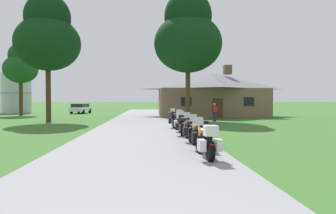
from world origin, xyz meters
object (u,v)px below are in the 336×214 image
(motorcycle_white_farthest_in_row, at_px, (174,120))
(tree_left_near, at_px, (48,36))
(bystander_red_shirt_near_lodge, at_px, (214,111))
(motorcycle_orange_second_in_row, at_px, (199,135))
(metal_silo_distant, at_px, (16,90))
(motorcycle_green_fifth_in_row, at_px, (180,122))
(parked_white_suv_far_left, at_px, (81,108))
(motorcycle_red_third_in_row, at_px, (190,129))
(motorcycle_white_fourth_in_row, at_px, (182,125))
(tree_by_lodge_front, at_px, (188,36))
(motorcycle_orange_nearest_to_camera, at_px, (206,142))
(tree_left_far, at_px, (21,65))

(motorcycle_white_farthest_in_row, relative_size, tree_left_near, 0.18)
(bystander_red_shirt_near_lodge, bearing_deg, motorcycle_orange_second_in_row, -119.93)
(motorcycle_white_farthest_in_row, relative_size, metal_silo_distant, 0.30)
(motorcycle_green_fifth_in_row, bearing_deg, parked_white_suv_far_left, 116.44)
(motorcycle_red_third_in_row, bearing_deg, motorcycle_orange_second_in_row, -88.51)
(motorcycle_white_fourth_in_row, height_order, tree_left_near, tree_left_near)
(motorcycle_orange_second_in_row, relative_size, motorcycle_white_farthest_in_row, 1.00)
(motorcycle_red_third_in_row, height_order, tree_by_lodge_front, tree_by_lodge_front)
(motorcycle_green_fifth_in_row, height_order, tree_left_near, tree_left_near)
(bystander_red_shirt_near_lodge, height_order, tree_by_lodge_front, tree_by_lodge_front)
(motorcycle_white_fourth_in_row, distance_m, metal_silo_distant, 37.65)
(metal_silo_distant, bearing_deg, motorcycle_orange_nearest_to_camera, -60.02)
(parked_white_suv_far_left, bearing_deg, motorcycle_white_fourth_in_row, -60.44)
(motorcycle_red_third_in_row, xyz_separation_m, parked_white_suv_far_left, (-11.66, 30.83, 0.17))
(motorcycle_orange_second_in_row, bearing_deg, tree_by_lodge_front, 80.03)
(metal_silo_distant, distance_m, parked_white_suv_far_left, 10.58)
(motorcycle_orange_nearest_to_camera, distance_m, tree_left_near, 22.10)
(motorcycle_orange_second_in_row, relative_size, parked_white_suv_far_left, 0.43)
(tree_left_far, bearing_deg, motorcycle_red_third_in_row, -55.07)
(motorcycle_orange_second_in_row, height_order, parked_white_suv_far_left, parked_white_suv_far_left)
(motorcycle_white_fourth_in_row, height_order, tree_by_lodge_front, tree_by_lodge_front)
(parked_white_suv_far_left, bearing_deg, motorcycle_green_fifth_in_row, -58.77)
(motorcycle_green_fifth_in_row, xyz_separation_m, parked_white_suv_far_left, (-11.64, 26.41, 0.17))
(motorcycle_orange_nearest_to_camera, relative_size, tree_left_near, 0.18)
(tree_left_far, xyz_separation_m, tree_by_lodge_front, (19.76, -10.86, 1.71))
(motorcycle_white_farthest_in_row, distance_m, metal_silo_distant, 34.07)
(motorcycle_red_third_in_row, relative_size, tree_left_near, 0.18)
(motorcycle_white_farthest_in_row, height_order, metal_silo_distant, metal_silo_distant)
(motorcycle_red_third_in_row, distance_m, metal_silo_distant, 39.70)
(tree_by_lodge_front, bearing_deg, motorcycle_orange_nearest_to_camera, -95.55)
(motorcycle_white_farthest_in_row, relative_size, parked_white_suv_far_left, 0.43)
(motorcycle_orange_nearest_to_camera, relative_size, motorcycle_white_fourth_in_row, 1.00)
(motorcycle_orange_nearest_to_camera, distance_m, motorcycle_white_fourth_in_row, 6.64)
(motorcycle_red_third_in_row, distance_m, parked_white_suv_far_left, 32.96)
(tree_left_near, bearing_deg, motorcycle_orange_nearest_to_camera, -59.21)
(motorcycle_red_third_in_row, bearing_deg, tree_left_near, 128.04)
(motorcycle_red_third_in_row, distance_m, tree_left_far, 31.85)
(bystander_red_shirt_near_lodge, distance_m, tree_left_near, 16.18)
(motorcycle_orange_second_in_row, xyz_separation_m, bystander_red_shirt_near_lodge, (3.88, 15.07, 0.32))
(motorcycle_red_third_in_row, height_order, tree_left_near, tree_left_near)
(motorcycle_white_fourth_in_row, distance_m, motorcycle_white_farthest_in_row, 4.43)
(motorcycle_red_third_in_row, relative_size, motorcycle_white_fourth_in_row, 1.00)
(motorcycle_white_fourth_in_row, bearing_deg, tree_left_near, 136.49)
(motorcycle_white_fourth_in_row, relative_size, bystander_red_shirt_near_lodge, 1.25)
(motorcycle_white_fourth_in_row, relative_size, parked_white_suv_far_left, 0.43)
(motorcycle_red_third_in_row, xyz_separation_m, metal_silo_distant, (-21.62, 33.17, 2.86))
(tree_by_lodge_front, bearing_deg, motorcycle_white_fourth_in_row, -98.83)
(metal_silo_distant, bearing_deg, tree_left_near, -60.78)
(motorcycle_orange_nearest_to_camera, bearing_deg, metal_silo_distant, 115.94)
(tree_left_near, distance_m, parked_white_suv_far_left, 18.39)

